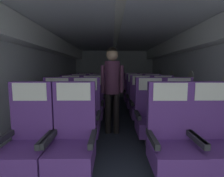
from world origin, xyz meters
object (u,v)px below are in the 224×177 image
seat_a_left_aisle (73,141)px  seat_d_left_aisle (97,98)px  seat_e_right_aisle (146,93)px  seat_b_left_aisle (86,117)px  seat_c_left_aisle (93,105)px  seat_b_left_window (57,117)px  seat_c_right_window (142,105)px  seat_a_right_aisle (214,141)px  flight_attendant (113,81)px  seat_b_right_window (151,117)px  seat_c_left_window (71,105)px  seat_e_right_window (132,93)px  seat_e_left_aisle (99,93)px  seat_a_left_window (29,141)px  seat_c_right_aisle (164,105)px  seat_d_left_window (79,98)px  seat_b_right_aisle (180,117)px  seat_a_right_window (172,141)px  seat_e_left_window (85,93)px  seat_d_right_aisle (153,98)px  seat_d_right_window (136,98)px

seat_a_left_aisle → seat_d_left_aisle: bearing=90.1°
seat_e_right_aisle → seat_b_left_aisle: bearing=-119.1°
seat_c_left_aisle → seat_b_left_window: bearing=-118.3°
seat_c_right_window → seat_a_right_aisle: bearing=-75.3°
seat_c_left_aisle → flight_attendant: size_ratio=0.67×
seat_b_right_window → seat_c_left_window: (-1.54, 0.93, 0.00)m
seat_b_left_aisle → seat_e_right_window: same height
seat_e_left_aisle → seat_a_left_window: bearing=-97.3°
seat_a_right_aisle → seat_c_right_aisle: 1.81m
seat_c_right_aisle → seat_d_left_window: size_ratio=1.00×
seat_b_right_aisle → seat_c_left_window: (-2.02, 0.91, 0.00)m
seat_b_left_window → seat_b_right_aisle: (2.03, -0.00, 0.00)m
seat_a_right_aisle → seat_a_right_window: same height
seat_a_left_window → seat_b_right_aisle: 2.23m
seat_c_left_window → seat_d_left_window: bearing=90.0°
seat_c_left_window → flight_attendant: flight_attendant is taller
seat_b_left_aisle → seat_b_right_window: size_ratio=1.00×
seat_c_left_aisle → seat_c_right_aisle: same height
seat_b_left_window → flight_attendant: (0.92, 0.47, 0.56)m
seat_e_left_window → seat_e_right_aisle: same height
seat_c_right_aisle → seat_e_left_aisle: (-1.56, 1.85, 0.00)m
seat_c_left_aisle → seat_e_right_aisle: same height
seat_c_left_window → seat_b_right_aisle: bearing=-24.2°
seat_a_left_window → seat_c_right_aisle: 2.73m
seat_d_left_window → seat_a_right_aisle: bearing=-53.4°
seat_d_right_aisle → seat_c_left_window: bearing=-155.5°
seat_b_right_window → seat_d_right_aisle: same height
seat_b_right_aisle → seat_c_right_aisle: same height
seat_a_left_window → seat_e_left_window: 3.66m
seat_e_left_window → seat_e_left_aisle: 0.45m
seat_a_left_aisle → seat_a_right_aisle: size_ratio=1.00×
seat_a_right_window → seat_b_left_aisle: 1.42m
seat_b_left_aisle → seat_d_left_window: 1.89m
seat_e_left_aisle → flight_attendant: flight_attendant is taller
seat_b_right_window → seat_e_left_aisle: same height
seat_a_left_window → seat_b_right_window: bearing=30.5°
seat_b_right_aisle → seat_a_right_window: bearing=-116.6°
seat_e_left_window → seat_e_right_aisle: size_ratio=1.00×
flight_attendant → seat_c_left_aisle: bearing=144.3°
seat_e_right_aisle → seat_b_right_aisle: bearing=-89.7°
seat_d_right_aisle → seat_a_right_window: bearing=-99.4°
seat_a_left_window → seat_d_right_window: size_ratio=1.00×
seat_a_right_window → seat_b_right_aisle: bearing=63.4°
seat_a_left_aisle → seat_d_right_aisle: bearing=60.8°
seat_b_left_window → seat_c_left_window: size_ratio=1.00×
seat_e_left_window → seat_b_left_window: bearing=-90.4°
seat_c_left_window → seat_c_left_aisle: 0.48m
seat_a_right_aisle → seat_b_right_aisle: same height
seat_e_left_window → flight_attendant: flight_attendant is taller
seat_a_right_window → seat_c_left_window: bearing=130.2°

